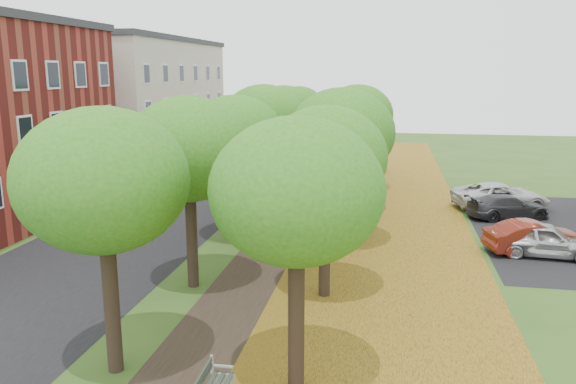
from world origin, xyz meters
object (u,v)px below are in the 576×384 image
at_px(car_silver, 544,239).
at_px(car_grey, 508,207).
at_px(car_white, 500,196).
at_px(car_red, 536,238).

relative_size(car_silver, car_grey, 0.99).
xyz_separation_m(car_silver, car_white, (-0.24, 8.43, 0.01)).
bearing_deg(car_silver, car_grey, 7.23).
height_order(car_silver, car_white, car_white).
xyz_separation_m(car_silver, car_grey, (-0.24, 6.32, -0.10)).
xyz_separation_m(car_red, car_white, (0.00, 8.10, 0.04)).
bearing_deg(car_white, car_silver, 167.82).
bearing_deg(car_white, car_red, 166.19).
relative_size(car_red, car_white, 0.79).
height_order(car_red, car_white, car_white).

